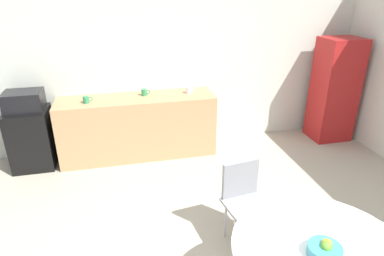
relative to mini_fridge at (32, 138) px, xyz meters
The scene contains 10 objects.
wall_back 2.24m from the mini_fridge, ahead, with size 6.00×0.10×2.60m, color silver.
counter_block 1.46m from the mini_fridge, ahead, with size 2.22×0.60×0.90m, color tan.
mini_fridge is the anchor object (origin of this frame).
microwave 0.55m from the mini_fridge, ahead, with size 0.48×0.38×0.26m, color black.
locker_cabinet 4.60m from the mini_fridge, ahead, with size 0.60×0.50×1.63m, color #B21E1E.
chair_gray 3.09m from the mini_fridge, 41.27° to the right, with size 0.48×0.48×0.83m.
fruit_bowl 3.98m from the mini_fridge, 51.80° to the right, with size 0.22×0.22×0.11m.
mug_white 0.96m from the mini_fridge, ahead, with size 0.13×0.08×0.09m.
mug_green 1.68m from the mini_fridge, ahead, with size 0.13×0.08×0.09m.
mug_red 2.30m from the mini_fridge, ahead, with size 0.13×0.08×0.09m.
Camera 1 is at (-0.81, -1.89, 2.41)m, focal length 31.16 mm.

